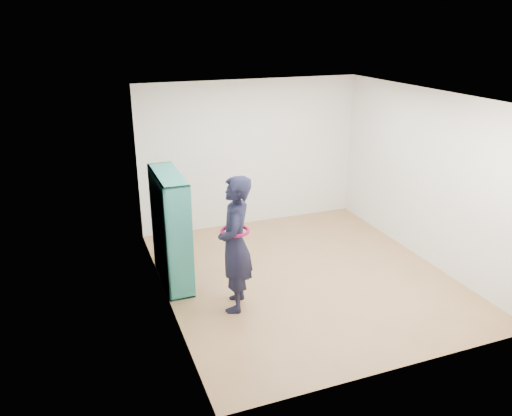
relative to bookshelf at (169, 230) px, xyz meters
name	(u,v)px	position (x,y,z in m)	size (l,w,h in m)	color
floor	(304,276)	(1.84, -0.56, -0.78)	(4.50, 4.50, 0.00)	olive
ceiling	(311,97)	(1.84, -0.56, 1.82)	(4.50, 4.50, 0.00)	white
wall_left	(163,210)	(-0.16, -0.56, 0.52)	(0.02, 4.50, 2.60)	silver
wall_right	(426,177)	(3.84, -0.56, 0.52)	(0.02, 4.50, 2.60)	silver
wall_back	(251,154)	(1.84, 1.69, 0.52)	(4.00, 0.02, 2.60)	silver
wall_front	(408,261)	(1.84, -2.81, 0.52)	(4.00, 0.02, 2.60)	silver
bookshelf	(169,230)	(0.00, 0.00, 0.00)	(0.35, 1.20, 1.60)	teal
person	(235,244)	(0.64, -1.00, 0.11)	(0.65, 0.77, 1.78)	black
smartphone	(225,233)	(0.55, -0.87, 0.23)	(0.03, 0.09, 0.12)	silver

